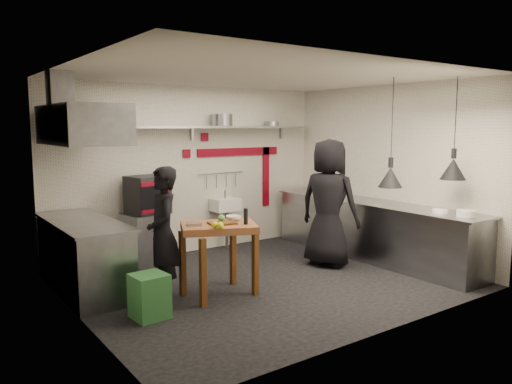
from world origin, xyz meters
TOP-DOWN VIEW (x-y plane):
  - floor at (0.00, 0.00)m, footprint 5.00×5.00m
  - ceiling at (0.00, 0.00)m, footprint 5.00×5.00m
  - wall_back at (0.00, 2.10)m, footprint 5.00×0.04m
  - wall_front at (0.00, -2.10)m, footprint 5.00×0.04m
  - wall_left at (-2.50, 0.00)m, footprint 0.04×4.20m
  - wall_right at (2.50, 0.00)m, footprint 0.04×4.20m
  - red_band_horiz at (0.95, 2.08)m, footprint 1.70×0.02m
  - red_band_vert at (1.55, 2.08)m, footprint 0.14×0.02m
  - red_tile_a at (0.25, 2.08)m, footprint 0.14×0.02m
  - red_tile_b at (-0.10, 2.08)m, footprint 0.14×0.02m
  - back_shelf at (0.00, 1.92)m, footprint 4.60×0.34m
  - shelf_bracket_left at (-1.90, 2.07)m, footprint 0.04×0.06m
  - shelf_bracket_mid at (0.00, 2.07)m, footprint 0.04×0.06m
  - shelf_bracket_right at (1.90, 2.07)m, footprint 0.04×0.06m
  - pan_far_left at (-1.64, 1.92)m, footprint 0.30×0.30m
  - pan_mid_left at (-1.20, 1.92)m, footprint 0.22×0.22m
  - stock_pot at (0.50, 1.92)m, footprint 0.47×0.47m
  - pan_right at (1.56, 1.92)m, footprint 0.27×0.27m
  - oven_stand at (-1.00, 1.80)m, footprint 0.67×0.63m
  - combi_oven at (-0.95, 1.76)m, footprint 0.63×0.60m
  - oven_door at (-0.96, 1.46)m, footprint 0.48×0.11m
  - oven_glass at (-1.01, 1.44)m, footprint 0.39×0.09m
  - hand_sink at (0.55, 1.92)m, footprint 0.46×0.34m
  - sink_tap at (0.55, 1.92)m, footprint 0.03×0.03m
  - sink_drain at (0.55, 1.88)m, footprint 0.06×0.06m
  - utensil_rail at (0.55, 2.06)m, footprint 0.90×0.02m
  - counter_right at (2.15, 0.00)m, footprint 0.70×3.80m
  - counter_right_top at (2.15, 0.00)m, footprint 0.76×3.90m
  - plate_stack at (2.12, -1.65)m, footprint 0.26×0.26m
  - small_bowl_right at (2.10, -1.27)m, footprint 0.23×0.23m
  - counter_left at (-2.15, 1.05)m, footprint 0.70×1.90m
  - counter_left_top at (-2.15, 1.05)m, footprint 0.76×2.00m
  - extractor_hood at (-2.10, 1.05)m, footprint 0.78×1.60m
  - hood_duct at (-2.35, 1.05)m, footprint 0.28×0.28m
  - green_bin at (-1.85, -0.31)m, footprint 0.40×0.40m
  - prep_table at (-0.81, -0.11)m, footprint 1.10×0.96m
  - cutting_board at (-0.79, -0.15)m, footprint 0.36×0.29m
  - pepper_mill at (-0.55, -0.33)m, footprint 0.07×0.07m
  - lemon_a at (-0.98, -0.30)m, footprint 0.08×0.08m
  - lemon_b at (-0.95, -0.38)m, footprint 0.10×0.10m
  - veg_ball at (-0.72, -0.03)m, footprint 0.11×0.11m
  - steel_tray at (-1.11, -0.02)m, footprint 0.21×0.18m
  - bowl at (-0.54, -0.03)m, footprint 0.24×0.24m
  - heat_lamp_near at (1.58, -0.81)m, footprint 0.41×0.41m
  - heat_lamp_far at (2.20, -1.38)m, footprint 0.46×0.46m
  - chef_left at (-1.46, 0.13)m, footprint 0.55×0.69m
  - chef_right at (1.28, 0.10)m, footprint 0.91×1.10m

SIDE VIEW (x-z plane):
  - floor at x=0.00m, z-range 0.00..0.00m
  - green_bin at x=-1.85m, z-range 0.00..0.50m
  - sink_drain at x=0.55m, z-range 0.01..0.67m
  - oven_stand at x=-1.00m, z-range 0.00..0.80m
  - counter_right at x=2.15m, z-range 0.00..0.90m
  - counter_left at x=-2.15m, z-range 0.00..0.90m
  - prep_table at x=-0.81m, z-range 0.00..0.92m
  - hand_sink at x=0.55m, z-range 0.67..0.89m
  - chef_left at x=-1.46m, z-range 0.00..1.65m
  - counter_right_top at x=2.15m, z-range 0.90..0.93m
  - counter_left_top at x=-2.15m, z-range 0.90..0.93m
  - cutting_board at x=-0.79m, z-range 0.92..0.94m
  - steel_tray at x=-1.11m, z-range 0.92..0.95m
  - bowl at x=-0.54m, z-range 0.92..0.98m
  - small_bowl_right at x=2.10m, z-range 0.93..0.98m
  - lemon_b at x=-0.95m, z-range 0.92..1.00m
  - sink_tap at x=0.55m, z-range 0.89..1.03m
  - lemon_a at x=-0.98m, z-range 0.92..1.00m
  - veg_ball at x=-0.72m, z-range 0.92..1.02m
  - chef_right at x=1.28m, z-range 0.00..1.94m
  - plate_stack at x=2.12m, z-range 0.93..1.02m
  - pepper_mill at x=-0.55m, z-range 0.92..1.12m
  - combi_oven at x=-0.95m, z-range 0.80..1.38m
  - oven_door at x=-0.96m, z-range 0.86..1.32m
  - oven_glass at x=-1.01m, z-range 0.92..1.26m
  - red_band_vert at x=1.55m, z-range 0.65..1.75m
  - utensil_rail at x=0.55m, z-range 1.31..1.33m
  - wall_back at x=0.00m, z-range 0.00..2.80m
  - wall_front at x=0.00m, z-range 0.00..2.80m
  - wall_left at x=-2.50m, z-range 0.00..2.80m
  - wall_right at x=2.50m, z-range 0.00..2.80m
  - red_band_horiz at x=0.95m, z-range 1.61..1.75m
  - red_tile_b at x=-0.10m, z-range 1.61..1.75m
  - red_tile_a at x=0.25m, z-range 1.88..2.02m
  - shelf_bracket_left at x=-1.90m, z-range 1.90..2.14m
  - shelf_bracket_mid at x=0.00m, z-range 1.90..2.14m
  - shelf_bracket_right at x=1.90m, z-range 1.90..2.14m
  - heat_lamp_near at x=1.58m, z-range 1.28..2.80m
  - heat_lamp_far at x=2.20m, z-range 1.40..2.80m
  - back_shelf at x=0.00m, z-range 2.10..2.14m
  - extractor_hood at x=-2.10m, z-range 1.90..2.40m
  - pan_mid_left at x=-1.20m, z-range 2.14..2.21m
  - pan_right at x=1.56m, z-range 2.14..2.22m
  - pan_far_left at x=-1.64m, z-range 2.14..2.23m
  - stock_pot at x=0.50m, z-range 2.14..2.34m
  - hood_duct at x=-2.35m, z-range 2.30..2.80m
  - ceiling at x=0.00m, z-range 2.80..2.80m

